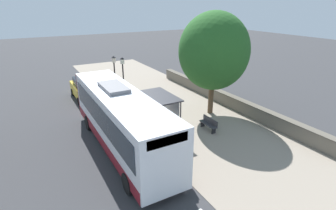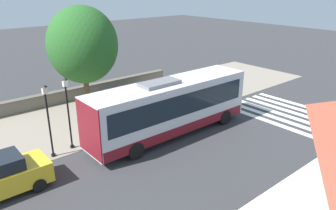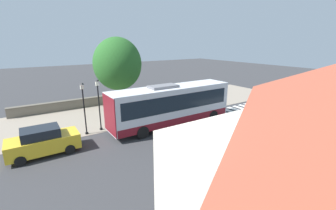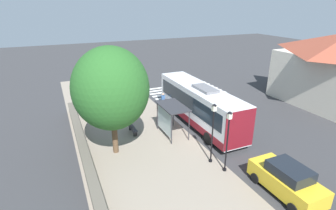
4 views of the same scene
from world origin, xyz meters
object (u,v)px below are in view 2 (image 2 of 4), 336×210
Objects in this scene: shade_tree at (83,45)px; street_lamp_far at (48,115)px; street_lamp_near at (68,108)px; bench at (127,101)px; bus_shelter at (130,94)px; pedestrian at (202,98)px; bus at (170,107)px.

street_lamp_far is at bearing -41.27° from shade_tree.
bench is at bearing 120.22° from street_lamp_near.
street_lamp_near is at bearing -34.93° from shade_tree.
bus_shelter is 6.15m from street_lamp_far.
street_lamp_far reaches higher than pedestrian.
street_lamp_near reaches higher than bus_shelter.
pedestrian is 0.42× the size of street_lamp_far.
bench is at bearing -139.30° from pedestrian.
shade_tree reaches higher than pedestrian.
bench is (-6.00, 0.69, -1.45)m from bus.
bus_shelter is 0.74× the size of street_lamp_near.
street_lamp_near is at bearing -94.37° from pedestrian.
bench is 0.37× the size of street_lamp_far.
pedestrian is 0.23× the size of shade_tree.
pedestrian is 9.71m from shade_tree.
bus reaches higher than bus_shelter.
street_lamp_far is 0.54× the size of shade_tree.
pedestrian is at bearing 87.49° from street_lamp_far.
bus is 6.21m from bench.
bus is at bearing 67.58° from street_lamp_near.
bus is at bearing 14.97° from bus_shelter.
bus_shelter is 0.76× the size of street_lamp_far.
shade_tree is (-4.80, -0.84, 2.73)m from bus_shelter.
street_lamp_near is at bearing 102.39° from street_lamp_far.
bus is at bearing 73.44° from street_lamp_far.
pedestrian is at bearing 108.89° from bus.
bus_shelter is 2.07× the size of bench.
bench is at bearing 151.59° from bus_shelter.
shade_tree is at bearing -129.76° from bench.
pedestrian is 11.50m from street_lamp_far.
shade_tree is (-5.92, 5.20, 2.37)m from street_lamp_far.
street_lamp_near is (0.84, -4.78, 0.41)m from bus_shelter.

